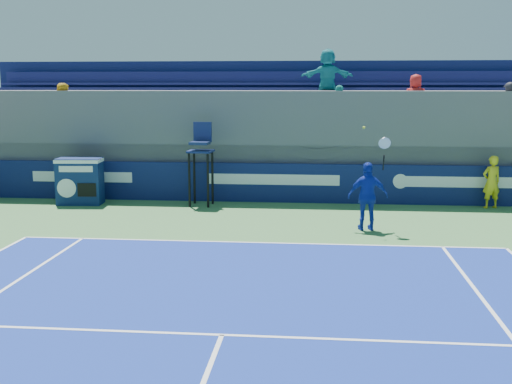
# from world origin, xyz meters

# --- Properties ---
(ball_person) EXTENTS (0.65, 0.52, 1.54)m
(ball_person) POSITION_xyz_m (6.36, 16.70, 0.78)
(ball_person) COLOR yellow
(ball_person) RESTS_ON apron
(back_hoarding) EXTENTS (20.40, 0.21, 1.20)m
(back_hoarding) POSITION_xyz_m (0.00, 17.10, 0.60)
(back_hoarding) COLOR #0D174A
(back_hoarding) RESTS_ON ground
(match_clock) EXTENTS (1.37, 0.82, 1.40)m
(match_clock) POSITION_xyz_m (-5.77, 16.19, 0.74)
(match_clock) COLOR #0F204F
(match_clock) RESTS_ON ground
(umpire_chair) EXTENTS (0.75, 0.75, 2.48)m
(umpire_chair) POSITION_xyz_m (-2.10, 16.35, 1.53)
(umpire_chair) COLOR black
(umpire_chair) RESTS_ON ground
(tennis_player) EXTENTS (1.03, 0.52, 2.57)m
(tennis_player) POSITION_xyz_m (2.57, 13.46, 0.86)
(tennis_player) COLOR #142BA5
(tennis_player) RESTS_ON apron
(stadium_seating) EXTENTS (21.00, 4.05, 4.74)m
(stadium_seating) POSITION_xyz_m (0.00, 19.15, 1.85)
(stadium_seating) COLOR #57575D
(stadium_seating) RESTS_ON ground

